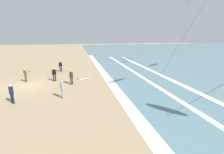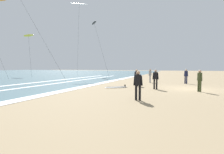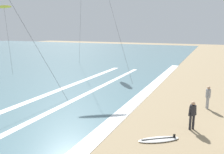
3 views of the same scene
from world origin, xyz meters
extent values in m
plane|color=#9E8763|center=(0.00, 0.00, 0.00)|extent=(160.00, 160.00, 0.00)
cube|color=white|center=(-0.63, 9.00, 0.01)|extent=(47.43, 0.99, 0.01)
cube|color=white|center=(-1.61, 13.49, 0.01)|extent=(37.87, 0.50, 0.01)
cube|color=white|center=(-0.81, 16.40, 0.01)|extent=(36.40, 0.65, 0.01)
cylinder|color=black|center=(-1.29, 2.57, 0.41)|extent=(0.13, 0.13, 0.82)
cylinder|color=black|center=(-1.26, 2.77, 0.41)|extent=(0.13, 0.13, 0.82)
cylinder|color=black|center=(-1.27, 2.67, 1.11)|extent=(0.32, 0.32, 0.58)
cylinder|color=black|center=(-1.29, 2.48, 1.08)|extent=(0.10, 0.14, 0.56)
cylinder|color=black|center=(-1.25, 2.86, 1.08)|extent=(0.10, 0.14, 0.56)
sphere|color=tan|center=(-1.27, 2.67, 1.49)|extent=(0.21, 0.21, 0.21)
cylinder|color=#232328|center=(0.39, 4.74, 0.41)|extent=(0.13, 0.13, 0.82)
cylinder|color=#232328|center=(0.52, 4.59, 0.41)|extent=(0.13, 0.13, 0.82)
cylinder|color=#232328|center=(0.46, 4.66, 1.11)|extent=(0.32, 0.32, 0.58)
cylinder|color=#232328|center=(0.33, 4.80, 1.08)|extent=(0.16, 0.16, 0.56)
cylinder|color=#232328|center=(0.58, 4.52, 1.08)|extent=(0.16, 0.16, 0.56)
sphere|color=tan|center=(0.46, 4.66, 1.49)|extent=(0.21, 0.21, 0.21)
cylinder|color=#141938|center=(4.67, 0.24, 0.41)|extent=(0.13, 0.13, 0.82)
cylinder|color=#141938|center=(4.54, 0.09, 0.41)|extent=(0.13, 0.13, 0.82)
cylinder|color=#141938|center=(4.60, 0.17, 1.11)|extent=(0.32, 0.32, 0.58)
cylinder|color=#141938|center=(4.72, 0.31, 1.08)|extent=(0.16, 0.16, 0.56)
cylinder|color=#141938|center=(4.48, 0.03, 1.08)|extent=(0.16, 0.16, 0.56)
sphere|color=#DBB28E|center=(4.60, 0.17, 1.49)|extent=(0.21, 0.21, 0.21)
cylinder|color=gray|center=(4.29, 3.96, 0.41)|extent=(0.13, 0.13, 0.82)
cylinder|color=gray|center=(4.48, 4.02, 0.41)|extent=(0.13, 0.13, 0.82)
cylinder|color=gray|center=(4.38, 3.99, 1.11)|extent=(0.32, 0.32, 0.58)
cylinder|color=gray|center=(4.20, 3.93, 1.08)|extent=(0.16, 0.13, 0.56)
cylinder|color=gray|center=(4.56, 4.04, 1.08)|extent=(0.16, 0.13, 0.56)
sphere|color=tan|center=(4.38, 3.99, 1.49)|extent=(0.21, 0.21, 0.21)
cylinder|color=#384223|center=(-1.64, -0.55, 0.41)|extent=(0.13, 0.13, 0.82)
cylinder|color=#384223|center=(-1.47, -0.44, 0.41)|extent=(0.13, 0.13, 0.82)
cylinder|color=#384223|center=(-1.56, -0.50, 1.11)|extent=(0.32, 0.32, 0.58)
cylinder|color=#384223|center=(-1.71, -0.60, 1.08)|extent=(0.16, 0.15, 0.56)
cylinder|color=#384223|center=(-1.40, -0.40, 1.08)|extent=(0.16, 0.15, 0.56)
sphere|color=tan|center=(-1.56, -0.50, 1.49)|extent=(0.21, 0.21, 0.21)
cylinder|color=black|center=(-6.30, 2.87, 0.41)|extent=(0.13, 0.13, 0.82)
cylinder|color=black|center=(-6.31, 3.07, 0.41)|extent=(0.13, 0.13, 0.82)
cylinder|color=black|center=(-6.31, 2.97, 1.11)|extent=(0.32, 0.32, 0.58)
cylinder|color=black|center=(-6.29, 2.78, 1.08)|extent=(0.10, 0.14, 0.56)
cylinder|color=black|center=(-6.32, 3.16, 1.08)|extent=(0.10, 0.14, 0.56)
sphere|color=tan|center=(-6.31, 2.97, 1.49)|extent=(0.21, 0.21, 0.21)
ellipsoid|color=silver|center=(-1.52, 6.01, 0.04)|extent=(1.70, 2.06, 0.09)
cube|color=black|center=(-1.52, 6.01, 0.09)|extent=(1.11, 1.52, 0.01)
cube|color=black|center=(-1.05, 5.34, 0.17)|extent=(0.08, 0.11, 0.16)
ellipsoid|color=yellow|center=(-6.18, -2.16, 0.04)|extent=(1.53, 2.13, 0.09)
cube|color=#BF198C|center=(-6.18, -2.16, 0.09)|extent=(0.94, 1.62, 0.01)
cube|color=black|center=(-6.57, -1.44, 0.17)|extent=(0.07, 0.11, 0.16)
ellipsoid|color=#70C628|center=(-18.60, 32.71, 13.11)|extent=(3.25, 1.02, 0.43)
cylinder|color=#333333|center=(-14.68, 29.60, 6.55)|extent=(7.87, 6.25, 13.12)
cylinder|color=#333333|center=(1.63, 19.17, 8.23)|extent=(0.84, 10.45, 16.47)
camera|label=1|loc=(17.73, 5.31, 5.32)|focal=25.31mm
camera|label=2|loc=(-15.11, 0.97, 1.79)|focal=26.62mm
camera|label=3|loc=(-11.78, 3.93, 5.36)|focal=35.94mm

